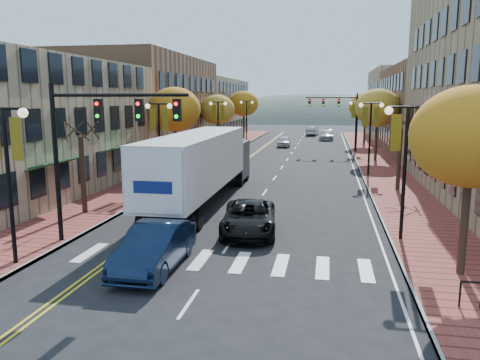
% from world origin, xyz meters
% --- Properties ---
extents(ground, '(200.00, 200.00, 0.00)m').
position_xyz_m(ground, '(0.00, 0.00, 0.00)').
color(ground, black).
rests_on(ground, ground).
extents(sidewalk_left, '(4.00, 85.00, 0.15)m').
position_xyz_m(sidewalk_left, '(-9.00, 32.50, 0.07)').
color(sidewalk_left, brown).
rests_on(sidewalk_left, ground).
extents(sidewalk_right, '(4.00, 85.00, 0.15)m').
position_xyz_m(sidewalk_right, '(9.00, 32.50, 0.07)').
color(sidewalk_right, brown).
rests_on(sidewalk_right, ground).
extents(building_left_near, '(12.00, 22.00, 9.00)m').
position_xyz_m(building_left_near, '(-17.00, 13.00, 4.50)').
color(building_left_near, '#9E8966').
rests_on(building_left_near, ground).
extents(building_left_mid, '(12.00, 24.00, 11.00)m').
position_xyz_m(building_left_mid, '(-17.00, 36.00, 5.50)').
color(building_left_mid, brown).
rests_on(building_left_mid, ground).
extents(building_left_far, '(12.00, 26.00, 9.50)m').
position_xyz_m(building_left_far, '(-17.00, 61.00, 4.75)').
color(building_left_far, '#9E8966').
rests_on(building_left_far, ground).
extents(building_right_mid, '(15.00, 24.00, 10.00)m').
position_xyz_m(building_right_mid, '(18.50, 42.00, 5.00)').
color(building_right_mid, brown).
rests_on(building_right_mid, ground).
extents(building_right_far, '(15.00, 20.00, 11.00)m').
position_xyz_m(building_right_far, '(18.50, 64.00, 5.50)').
color(building_right_far, '#9E8966').
rests_on(building_right_far, ground).
extents(tree_left_a, '(0.28, 0.28, 4.20)m').
position_xyz_m(tree_left_a, '(-9.00, 8.00, 2.25)').
color(tree_left_a, '#382619').
rests_on(tree_left_a, sidewalk_left).
extents(tree_left_b, '(4.48, 4.48, 7.21)m').
position_xyz_m(tree_left_b, '(-9.00, 24.00, 5.45)').
color(tree_left_b, '#382619').
rests_on(tree_left_b, sidewalk_left).
extents(tree_left_c, '(4.16, 4.16, 6.69)m').
position_xyz_m(tree_left_c, '(-9.00, 40.00, 5.05)').
color(tree_left_c, '#382619').
rests_on(tree_left_c, sidewalk_left).
extents(tree_left_d, '(4.61, 4.61, 7.42)m').
position_xyz_m(tree_left_d, '(-9.00, 58.00, 5.60)').
color(tree_left_d, '#382619').
rests_on(tree_left_d, sidewalk_left).
extents(tree_right_a, '(4.16, 4.16, 6.69)m').
position_xyz_m(tree_right_a, '(9.00, 2.00, 5.05)').
color(tree_right_a, '#382619').
rests_on(tree_right_a, sidewalk_right).
extents(tree_right_b, '(0.28, 0.28, 4.20)m').
position_xyz_m(tree_right_b, '(9.00, 18.00, 2.25)').
color(tree_right_b, '#382619').
rests_on(tree_right_b, sidewalk_right).
extents(tree_right_c, '(4.48, 4.48, 7.21)m').
position_xyz_m(tree_right_c, '(9.00, 34.00, 5.45)').
color(tree_right_c, '#382619').
rests_on(tree_right_c, sidewalk_right).
extents(tree_right_d, '(4.35, 4.35, 7.00)m').
position_xyz_m(tree_right_d, '(9.00, 50.00, 5.29)').
color(tree_right_d, '#382619').
rests_on(tree_right_d, sidewalk_right).
extents(lamp_left_a, '(1.96, 0.36, 6.05)m').
position_xyz_m(lamp_left_a, '(-7.50, 0.00, 4.29)').
color(lamp_left_a, black).
rests_on(lamp_left_a, ground).
extents(lamp_left_b, '(1.96, 0.36, 6.05)m').
position_xyz_m(lamp_left_b, '(-7.50, 16.00, 4.29)').
color(lamp_left_b, black).
rests_on(lamp_left_b, ground).
extents(lamp_left_c, '(1.96, 0.36, 6.05)m').
position_xyz_m(lamp_left_c, '(-7.50, 34.00, 4.29)').
color(lamp_left_c, black).
rests_on(lamp_left_c, ground).
extents(lamp_left_d, '(1.96, 0.36, 6.05)m').
position_xyz_m(lamp_left_d, '(-7.50, 52.00, 4.29)').
color(lamp_left_d, black).
rests_on(lamp_left_d, ground).
extents(lamp_right_a, '(1.96, 0.36, 6.05)m').
position_xyz_m(lamp_right_a, '(7.50, 6.00, 4.29)').
color(lamp_right_a, black).
rests_on(lamp_right_a, ground).
extents(lamp_right_b, '(1.96, 0.36, 6.05)m').
position_xyz_m(lamp_right_b, '(7.50, 24.00, 4.29)').
color(lamp_right_b, black).
rests_on(lamp_right_b, ground).
extents(lamp_right_c, '(1.96, 0.36, 6.05)m').
position_xyz_m(lamp_right_c, '(7.50, 42.00, 4.29)').
color(lamp_right_c, black).
rests_on(lamp_right_c, ground).
extents(traffic_mast_near, '(6.10, 0.35, 7.00)m').
position_xyz_m(traffic_mast_near, '(-5.48, 3.00, 4.92)').
color(traffic_mast_near, black).
rests_on(traffic_mast_near, ground).
extents(traffic_mast_far, '(6.10, 0.34, 7.00)m').
position_xyz_m(traffic_mast_far, '(5.48, 42.00, 4.92)').
color(traffic_mast_far, black).
rests_on(traffic_mast_far, ground).
extents(semi_truck, '(2.92, 17.50, 4.37)m').
position_xyz_m(semi_truck, '(-3.19, 11.88, 2.55)').
color(semi_truck, black).
rests_on(semi_truck, ground).
extents(navy_sedan, '(1.81, 5.14, 1.69)m').
position_xyz_m(navy_sedan, '(-2.14, 0.75, 0.85)').
color(navy_sedan, black).
rests_on(navy_sedan, ground).
extents(black_suv, '(3.10, 5.65, 1.50)m').
position_xyz_m(black_suv, '(0.55, 6.13, 0.75)').
color(black_suv, black).
rests_on(black_suv, ground).
extents(car_far_white, '(1.94, 4.25, 1.41)m').
position_xyz_m(car_far_white, '(-1.63, 47.32, 0.71)').
color(car_far_white, silver).
rests_on(car_far_white, ground).
extents(car_far_silver, '(2.18, 5.23, 1.51)m').
position_xyz_m(car_far_silver, '(3.92, 58.84, 0.76)').
color(car_far_silver, '#A4A5AC').
rests_on(car_far_silver, ground).
extents(car_far_oncoming, '(2.13, 4.98, 1.60)m').
position_xyz_m(car_far_oncoming, '(1.48, 67.61, 0.80)').
color(car_far_oncoming, '#93939A').
rests_on(car_far_oncoming, ground).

